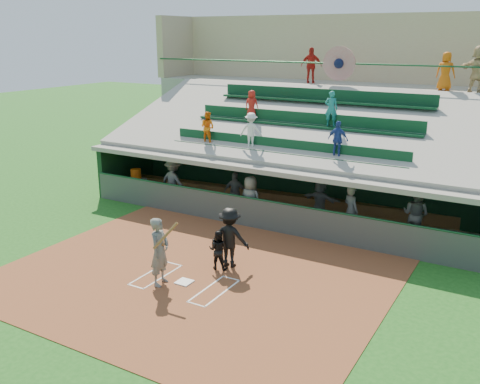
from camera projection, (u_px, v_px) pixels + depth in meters
The scene contains 22 objects.
ground at pixel (184, 283), 15.28m from camera, with size 100.00×100.00×0.00m, color #1B5417.
dirt_slab at pixel (194, 276), 15.69m from camera, with size 11.00×9.00×0.02m, color brown.
home_plate at pixel (184, 282), 15.27m from camera, with size 0.43×0.43×0.03m, color white.
batters_box_chalk at pixel (184, 282), 15.27m from camera, with size 2.65×1.85×0.01m.
dugout_floor at pixel (285, 216), 20.88m from camera, with size 16.00×3.50×0.04m, color gray.
concourse_slab at pixel (346, 132), 25.84m from camera, with size 20.00×3.00×4.60m, color gray.
grandstand at pixel (323, 143), 23.38m from camera, with size 20.40×10.40×7.80m.
batter_at_plate at pixel (160, 251), 14.92m from camera, with size 0.91×0.81×1.97m.
catcher at pixel (218, 250), 16.02m from camera, with size 0.59×0.46×1.22m, color black.
home_umpire at pixel (230, 237), 16.13m from camera, with size 1.20×0.69×1.85m, color black.
dugout_bench at pixel (297, 201), 21.90m from camera, with size 16.22×0.49×0.49m, color brown.
white_table at pixel (136, 187), 23.42m from camera, with size 0.83×0.63×0.73m, color white.
water_cooler at pixel (136, 174), 23.26m from camera, with size 0.45×0.45×0.45m, color #EC5C0D.
dugout_player_a at pixel (174, 181), 22.04m from camera, with size 1.25×0.72×1.94m, color #51534F.
dugout_player_b at pixel (235, 193), 21.03m from camera, with size 0.96×0.40×1.63m, color #50524E.
dugout_player_c at pixel (250, 200), 19.80m from camera, with size 0.88×0.57×1.80m, color #565853.
dugout_player_d at pixel (320, 201), 19.98m from camera, with size 1.51×0.48×1.63m, color #595C56.
dugout_player_e at pixel (351, 211), 18.63m from camera, with size 0.65×0.43×1.79m, color #5B5D58.
dugout_player_f at pixel (416, 215), 18.03m from camera, with size 0.93×0.72×1.91m, color #5C5F5A.
concourse_staff_a at pixel (311, 65), 25.17m from camera, with size 0.97×0.41×1.66m, color #AD1B13.
concourse_staff_b at pixel (446, 71), 21.95m from camera, with size 0.77×0.50×1.57m, color #CA5A0B.
concourse_staff_c at pixel (478, 69), 21.16m from camera, with size 1.70×0.54×1.83m, color tan.
Camera 1 is at (8.34, -11.25, 6.83)m, focal length 40.00 mm.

